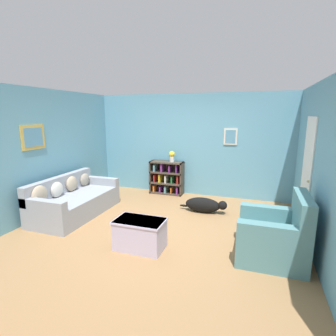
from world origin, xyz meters
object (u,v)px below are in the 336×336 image
object	(u,v)px
dog	(204,205)
couch	(74,201)
vase	(172,156)
coffee_table	(140,233)
bookshelf	(167,178)
recliner_chair	(276,236)

from	to	relation	value
dog	couch	bearing A→B (deg)	-159.13
dog	vase	xyz separation A→B (m)	(-1.07, 1.04, 0.86)
coffee_table	vase	size ratio (longest dim) A/B	2.74
couch	bookshelf	distance (m)	2.47
couch	dog	distance (m)	2.78
bookshelf	recliner_chair	bearing A→B (deg)	-44.97
bookshelf	recliner_chair	distance (m)	3.62
recliner_chair	dog	bearing A→B (deg)	131.72
coffee_table	vase	world-z (taller)	vase
coffee_table	bookshelf	bearing A→B (deg)	100.98
couch	dog	size ratio (longest dim) A/B	1.87
couch	bookshelf	xyz separation A→B (m)	(1.37, 2.05, 0.13)
bookshelf	vase	size ratio (longest dim) A/B	3.12
bookshelf	recliner_chair	xyz separation A→B (m)	(2.56, -2.56, -0.07)
recliner_chair	vase	distance (m)	3.57
coffee_table	vase	bearing A→B (deg)	98.18
coffee_table	vase	xyz separation A→B (m)	(-0.42, 2.90, 0.77)
couch	bookshelf	size ratio (longest dim) A/B	2.21
couch	vase	xyz separation A→B (m)	(1.52, 2.03, 0.73)
recliner_chair	dog	world-z (taller)	recliner_chair
vase	couch	bearing A→B (deg)	-126.83
coffee_table	dog	size ratio (longest dim) A/B	0.74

